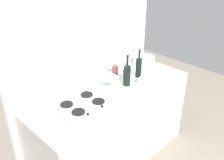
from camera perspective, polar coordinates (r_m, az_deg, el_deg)
name	(u,v)px	position (r m, az deg, el deg)	size (l,w,h in m)	color
ground_plane	(112,155)	(3.12, 0.00, -16.73)	(6.00, 6.00, 0.00)	gray
counter_block	(112,125)	(2.83, 0.00, -10.25)	(1.80, 0.70, 0.90)	beige
backsplash_panel	(87,62)	(2.73, -5.69, 4.10)	(1.90, 0.06, 2.20)	white
stovetop_hob	(83,104)	(2.35, -6.63, -5.45)	(0.48, 0.37, 0.04)	#B2B2B7
plate_stack	(144,61)	(3.13, 7.31, 4.28)	(0.26, 0.26, 0.10)	white
wine_bottle_leftmost	(127,74)	(2.61, 3.42, 1.33)	(0.07, 0.07, 0.34)	black
wine_bottle_mid_left	(139,66)	(2.80, 6.07, 3.10)	(0.07, 0.07, 0.33)	black
mixing_bowl	(109,81)	(2.64, -0.72, -0.24)	(0.20, 0.20, 0.09)	silver
butter_dish	(144,79)	(2.73, 7.23, 0.11)	(0.15, 0.09, 0.06)	white
condiment_jar_front	(125,74)	(2.80, 2.97, 1.37)	(0.05, 0.05, 0.09)	#9E998C
condiment_jar_rear	(115,71)	(2.85, 0.68, 2.15)	(0.07, 0.07, 0.11)	#66384C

